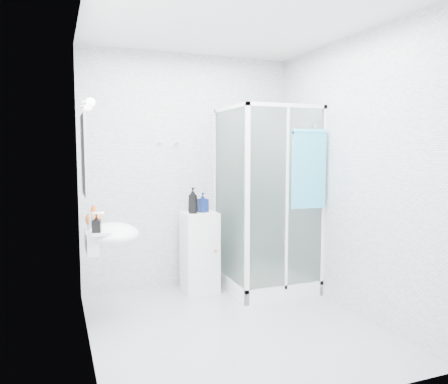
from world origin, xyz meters
name	(u,v)px	position (x,y,z in m)	size (l,w,h in m)	color
room	(233,178)	(0.00, 0.00, 1.30)	(2.40, 2.60, 2.60)	silver
shower_enclosure	(263,251)	(0.67, 0.77, 0.45)	(0.90, 0.95, 2.00)	white
wall_basin	(110,235)	(-0.99, 0.45, 0.80)	(0.46, 0.56, 0.35)	white
mirror	(83,155)	(-1.19, 0.45, 1.50)	(0.02, 0.60, 0.70)	white
vanity_lights	(88,105)	(-1.14, 0.45, 1.92)	(0.10, 0.40, 0.08)	silver
wall_hooks	(168,143)	(-0.25, 1.26, 1.62)	(0.23, 0.06, 0.03)	silver
storage_cabinet	(200,252)	(0.03, 1.02, 0.44)	(0.36, 0.39, 0.87)	white
hand_towel	(309,167)	(0.97, 0.36, 1.37)	(0.37, 0.05, 0.80)	#35A8CA
shampoo_bottle_a	(193,200)	(-0.06, 0.97, 1.01)	(0.11, 0.11, 0.28)	black
shampoo_bottle_b	(203,202)	(0.06, 1.02, 0.98)	(0.10, 0.10, 0.21)	#0D1C51
soap_dispenser_orange	(93,216)	(-1.11, 0.59, 0.96)	(0.15, 0.15, 0.19)	#D65A19
soap_dispenser_black	(97,223)	(-1.11, 0.26, 0.94)	(0.07, 0.07, 0.15)	black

